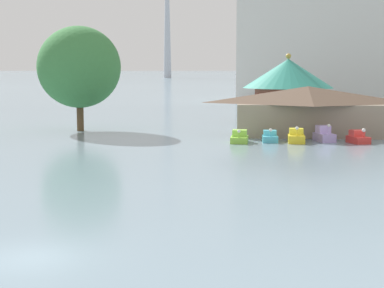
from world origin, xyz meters
name	(u,v)px	position (x,y,z in m)	size (l,w,h in m)	color
ground_plane	(33,258)	(0.00, 0.00, 0.00)	(2000.00, 2000.00, 0.00)	gray
pedal_boat_lime	(239,138)	(7.64, 36.41, 0.47)	(1.74, 2.66, 1.35)	#8CCC3F
pedal_boat_cyan	(270,137)	(10.56, 37.26, 0.44)	(1.47, 2.32, 1.38)	#4CB7CC
pedal_boat_yellow	(296,137)	(13.02, 36.73, 0.54)	(1.62, 2.48, 1.65)	yellow
pedal_boat_lavender	(324,135)	(15.79, 38.08, 0.60)	(2.05, 2.82, 1.79)	#B299D8
pedal_boat_red	(358,138)	(18.82, 36.94, 0.49)	(2.10, 2.62, 1.49)	red
boathouse	(308,110)	(14.74, 43.45, 2.70)	(15.92, 8.08, 5.14)	gray
green_roof_pavilion	(288,86)	(13.76, 58.90, 4.72)	(11.68, 11.68, 8.88)	brown
shoreline_tree_tall_left	(79,67)	(-10.28, 45.81, 7.12)	(9.26, 9.26, 11.67)	brown
background_building_block	(312,37)	(22.06, 108.37, 13.19)	(31.47, 19.36, 26.34)	silver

